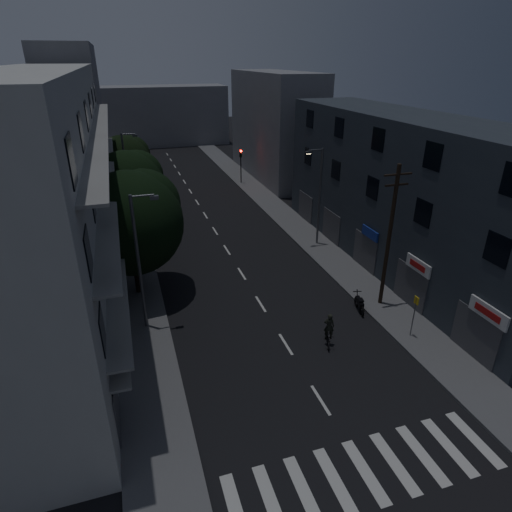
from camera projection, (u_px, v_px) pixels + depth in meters
ground at (214, 229)px, 39.86m from camera, size 160.00×160.00×0.00m
sidewalk_left at (131, 238)px, 37.77m from camera, size 3.00×90.00×0.15m
sidewalk_right at (289, 220)px, 41.88m from camera, size 3.00×90.00×0.15m
crosswalk at (365, 472)px, 16.53m from camera, size 10.90×3.00×0.01m
lane_markings at (201, 208)px, 45.25m from camera, size 0.15×60.50×0.01m
building_left at (51, 186)px, 27.57m from camera, size 7.00×36.00×14.00m
building_right at (404, 193)px, 31.32m from camera, size 6.19×28.00×11.00m
building_far_left at (76, 115)px, 53.05m from camera, size 6.00×20.00×16.00m
building_far_right at (274, 126)px, 55.08m from camera, size 6.00×20.00×13.00m
building_far_end at (158, 116)px, 76.61m from camera, size 24.00×8.00×10.00m
tree_near at (131, 219)px, 26.91m from camera, size 6.68×6.68×8.23m
tree_mid at (128, 185)px, 35.44m from camera, size 6.20×6.20×7.62m
tree_far at (124, 161)px, 44.63m from camera, size 5.82×5.82×7.20m
traffic_signal_far_right at (241, 159)px, 52.76m from camera, size 0.28×0.37×4.10m
traffic_signal_far_left at (132, 163)px, 50.87m from camera, size 0.28×0.37×4.10m
street_lamp_left_near at (140, 257)px, 23.44m from camera, size 1.51×0.25×8.00m
street_lamp_right at (319, 193)px, 34.60m from camera, size 1.51×0.25×8.00m
street_lamp_left_far at (127, 171)px, 41.16m from camera, size 1.51×0.25×8.00m
utility_pole at (389, 235)px, 25.66m from camera, size 1.80×0.24×9.00m
bus_stop_sign at (415, 309)px, 23.66m from camera, size 0.06×0.35×2.52m
motorcycle at (359, 304)px, 26.86m from camera, size 0.67×1.84×1.19m
cyclist at (328, 334)px, 23.60m from camera, size 1.06×1.66×1.98m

